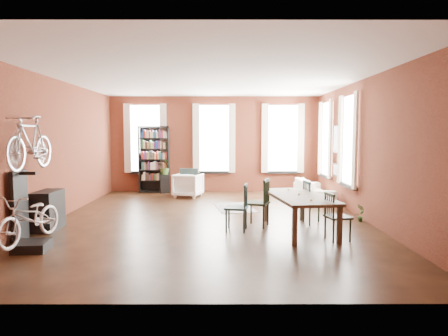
{
  "coord_description": "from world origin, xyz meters",
  "views": [
    {
      "loc": [
        0.31,
        -8.96,
        1.97
      ],
      "look_at": [
        0.32,
        0.6,
        1.14
      ],
      "focal_mm": 32.0,
      "sensor_mm": 36.0,
      "label": 1
    }
  ],
  "objects_px": {
    "dining_table": "(299,213)",
    "cream_sofa": "(314,187)",
    "dining_chair_b": "(257,203)",
    "bike_trainer": "(32,246)",
    "dining_chair_d": "(315,203)",
    "bookshelf": "(154,159)",
    "white_armchair": "(188,184)",
    "bicycle_floor": "(30,196)",
    "plant_stand": "(165,184)",
    "dining_chair_a": "(236,208)",
    "console_table": "(48,210)",
    "dining_chair_c": "(338,217)"
  },
  "relations": [
    {
      "from": "dining_table",
      "to": "cream_sofa",
      "type": "distance_m",
      "value": 3.84
    },
    {
      "from": "dining_chair_b",
      "to": "bike_trainer",
      "type": "relative_size",
      "value": 1.9
    },
    {
      "from": "dining_chair_d",
      "to": "cream_sofa",
      "type": "relative_size",
      "value": 0.45
    },
    {
      "from": "dining_chair_d",
      "to": "bike_trainer",
      "type": "bearing_deg",
      "value": 101.58
    },
    {
      "from": "bookshelf",
      "to": "bike_trainer",
      "type": "bearing_deg",
      "value": -97.77
    },
    {
      "from": "white_armchair",
      "to": "bike_trainer",
      "type": "relative_size",
      "value": 1.51
    },
    {
      "from": "bicycle_floor",
      "to": "cream_sofa",
      "type": "bearing_deg",
      "value": 50.13
    },
    {
      "from": "cream_sofa",
      "to": "bicycle_floor",
      "type": "height_order",
      "value": "bicycle_floor"
    },
    {
      "from": "dining_chair_b",
      "to": "bookshelf",
      "type": "distance_m",
      "value": 5.81
    },
    {
      "from": "dining_chair_d",
      "to": "white_armchair",
      "type": "distance_m",
      "value": 4.81
    },
    {
      "from": "dining_table",
      "to": "bike_trainer",
      "type": "xyz_separation_m",
      "value": [
        -4.73,
        -1.31,
        -0.29
      ]
    },
    {
      "from": "dining_table",
      "to": "bookshelf",
      "type": "height_order",
      "value": "bookshelf"
    },
    {
      "from": "bike_trainer",
      "to": "plant_stand",
      "type": "xyz_separation_m",
      "value": [
        1.27,
        6.54,
        0.22
      ]
    },
    {
      "from": "dining_chair_a",
      "to": "bike_trainer",
      "type": "xyz_separation_m",
      "value": [
        -3.48,
        -1.38,
        -0.4
      ]
    },
    {
      "from": "dining_chair_a",
      "to": "console_table",
      "type": "bearing_deg",
      "value": -82.19
    },
    {
      "from": "cream_sofa",
      "to": "bicycle_floor",
      "type": "distance_m",
      "value": 7.72
    },
    {
      "from": "dining_chair_b",
      "to": "bookshelf",
      "type": "relative_size",
      "value": 0.46
    },
    {
      "from": "dining_chair_b",
      "to": "white_armchair",
      "type": "relative_size",
      "value": 1.25
    },
    {
      "from": "dining_chair_b",
      "to": "dining_table",
      "type": "bearing_deg",
      "value": 81.38
    },
    {
      "from": "dining_chair_d",
      "to": "cream_sofa",
      "type": "distance_m",
      "value": 3.05
    },
    {
      "from": "bookshelf",
      "to": "bike_trainer",
      "type": "relative_size",
      "value": 4.14
    },
    {
      "from": "white_armchair",
      "to": "plant_stand",
      "type": "relative_size",
      "value": 1.33
    },
    {
      "from": "dining_chair_d",
      "to": "bike_trainer",
      "type": "distance_m",
      "value": 5.59
    },
    {
      "from": "dining_chair_a",
      "to": "plant_stand",
      "type": "xyz_separation_m",
      "value": [
        -2.21,
        5.16,
        -0.17
      ]
    },
    {
      "from": "dining_chair_c",
      "to": "bookshelf",
      "type": "xyz_separation_m",
      "value": [
        -4.41,
        6.03,
        0.66
      ]
    },
    {
      "from": "plant_stand",
      "to": "console_table",
      "type": "bearing_deg",
      "value": -108.01
    },
    {
      "from": "dining_chair_c",
      "to": "white_armchair",
      "type": "xyz_separation_m",
      "value": [
        -3.2,
        5.04,
        -0.04
      ]
    },
    {
      "from": "cream_sofa",
      "to": "dining_chair_b",
      "type": "bearing_deg",
      "value": 149.19
    },
    {
      "from": "bike_trainer",
      "to": "bicycle_floor",
      "type": "xyz_separation_m",
      "value": [
        -0.0,
        0.0,
        0.86
      ]
    },
    {
      "from": "dining_chair_a",
      "to": "bookshelf",
      "type": "xyz_separation_m",
      "value": [
        -2.57,
        5.31,
        0.63
      ]
    },
    {
      "from": "bookshelf",
      "to": "console_table",
      "type": "height_order",
      "value": "bookshelf"
    },
    {
      "from": "bicycle_floor",
      "to": "dining_chair_c",
      "type": "bearing_deg",
      "value": 16.75
    },
    {
      "from": "dining_chair_c",
      "to": "white_armchair",
      "type": "relative_size",
      "value": 1.09
    },
    {
      "from": "dining_chair_b",
      "to": "dining_chair_d",
      "type": "bearing_deg",
      "value": 121.48
    },
    {
      "from": "dining_chair_b",
      "to": "cream_sofa",
      "type": "distance_m",
      "value": 3.76
    },
    {
      "from": "console_table",
      "to": "plant_stand",
      "type": "height_order",
      "value": "console_table"
    },
    {
      "from": "bookshelf",
      "to": "bicycle_floor",
      "type": "distance_m",
      "value": 6.75
    },
    {
      "from": "dining_chair_b",
      "to": "cream_sofa",
      "type": "height_order",
      "value": "dining_chair_b"
    },
    {
      "from": "dining_chair_a",
      "to": "bike_trainer",
      "type": "height_order",
      "value": "dining_chair_a"
    },
    {
      "from": "bookshelf",
      "to": "bike_trainer",
      "type": "height_order",
      "value": "bookshelf"
    },
    {
      "from": "dining_table",
      "to": "white_armchair",
      "type": "height_order",
      "value": "white_armchair"
    },
    {
      "from": "bookshelf",
      "to": "bicycle_floor",
      "type": "xyz_separation_m",
      "value": [
        -0.92,
        -6.69,
        -0.16
      ]
    },
    {
      "from": "bike_trainer",
      "to": "console_table",
      "type": "distance_m",
      "value": 1.57
    },
    {
      "from": "bookshelf",
      "to": "cream_sofa",
      "type": "distance_m",
      "value": 5.28
    },
    {
      "from": "cream_sofa",
      "to": "plant_stand",
      "type": "height_order",
      "value": "cream_sofa"
    },
    {
      "from": "dining_chair_c",
      "to": "cream_sofa",
      "type": "bearing_deg",
      "value": -18.71
    },
    {
      "from": "dining_chair_b",
      "to": "bicycle_floor",
      "type": "height_order",
      "value": "bicycle_floor"
    },
    {
      "from": "dining_chair_a",
      "to": "dining_chair_b",
      "type": "height_order",
      "value": "dining_chair_b"
    },
    {
      "from": "dining_chair_b",
      "to": "white_armchair",
      "type": "xyz_separation_m",
      "value": [
        -1.81,
        3.94,
        -0.1
      ]
    },
    {
      "from": "dining_chair_d",
      "to": "cream_sofa",
      "type": "height_order",
      "value": "dining_chair_d"
    }
  ]
}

